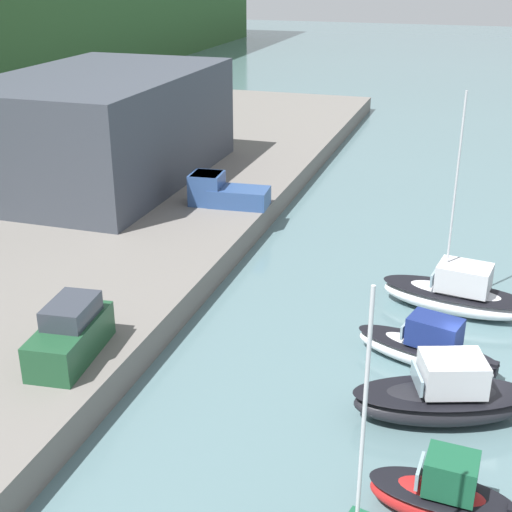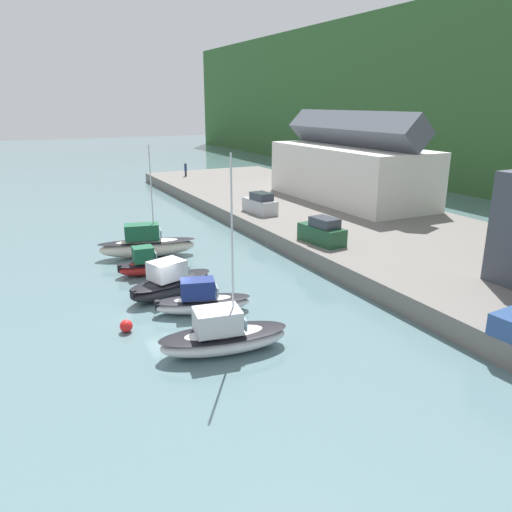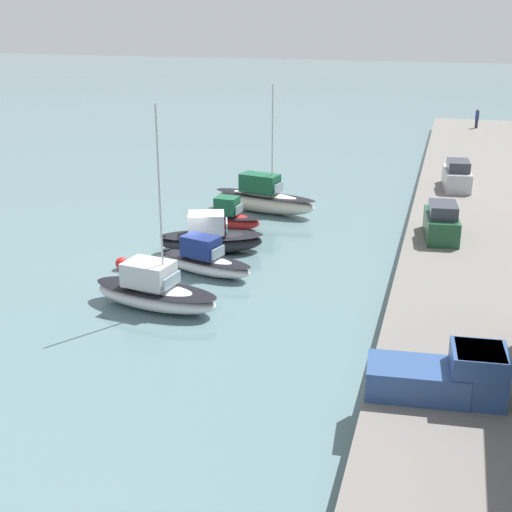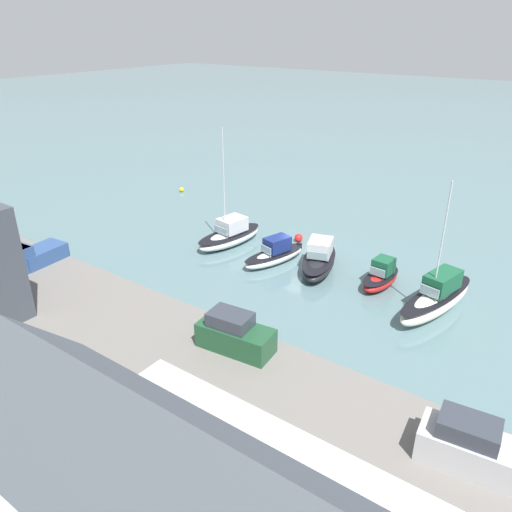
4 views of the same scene
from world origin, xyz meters
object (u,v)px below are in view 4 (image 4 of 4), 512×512
Objects in this scene: moored_boat_0 at (437,298)px; moored_boat_1 at (381,277)px; parked_car_1 at (472,447)px; mooring_buoy_0 at (299,238)px; pickup_truck_0 at (28,257)px; moored_boat_3 at (275,254)px; mooring_buoy_1 at (182,190)px; moored_boat_2 at (319,260)px; moored_boat_4 at (230,235)px; parked_car_0 at (235,334)px.

moored_boat_0 reaches higher than moored_boat_1.
mooring_buoy_0 is at bearing -139.77° from parked_car_1.
moored_boat_0 reaches higher than pickup_truck_0.
moored_boat_3 is 11.69× the size of mooring_buoy_1.
moored_boat_0 is 1.37× the size of moored_boat_2.
mooring_buoy_1 is (6.45, -22.75, -1.95)m from pickup_truck_0.
moored_boat_3 is 1.41× the size of parked_car_1.
moored_boat_4 is 14.11× the size of mooring_buoy_0.
pickup_truck_0 is (25.56, 13.40, 1.16)m from moored_boat_0.
parked_car_1 is 6.05× the size of mooring_buoy_0.
moored_boat_1 is 0.71× the size of moored_boat_3.
moored_boat_2 is at bearing 8.43° from moored_boat_1.
parked_car_0 reaches higher than moored_boat_1.
moored_boat_4 reaches higher than mooring_buoy_1.
moored_boat_1 is at bearing 165.61° from moored_boat_2.
parked_car_0 is at bearing 80.67° from moored_boat_2.
moored_boat_4 is 16.25m from mooring_buoy_1.
moored_boat_4 reaches higher than mooring_buoy_0.
pickup_truck_0 is at bearing 40.14° from moored_boat_0.
moored_boat_0 is 0.91× the size of moored_boat_4.
mooring_buoy_0 is at bearing -66.59° from moored_boat_3.
parked_car_0 is (7.15, 12.65, 1.26)m from moored_boat_0.
mooring_buoy_0 is (-11.94, -18.23, -1.85)m from pickup_truck_0.
moored_boat_0 is 4.60m from moored_boat_1.
moored_boat_0 reaches higher than moored_boat_3.
parked_car_1 is at bearing 124.37° from moored_boat_0.
moored_boat_4 is at bearing 9.84° from moored_boat_0.
moored_boat_2 is 13.77m from parked_car_0.
moored_boat_1 is 1.00× the size of parked_car_0.
parked_car_1 is 26.41m from mooring_buoy_0.
moored_boat_4 reaches higher than pickup_truck_0.
moored_boat_3 is 4.86m from mooring_buoy_0.
mooring_buoy_1 is at bearing -12.27° from moored_boat_1.
mooring_buoy_0 is at bearing 166.18° from mooring_buoy_1.
mooring_buoy_1 is at bearing -22.89° from moored_boat_4.
moored_boat_3 is (3.55, 0.84, -0.14)m from moored_boat_2.
mooring_buoy_1 is at bearing -10.64° from moored_boat_3.
moored_boat_2 is 21.61m from pickup_truck_0.
moored_boat_3 is at bearing 97.99° from mooring_buoy_0.
mooring_buoy_1 is at bearing -39.27° from moored_boat_2.
moored_boat_4 reaches higher than moored_boat_3.
moored_boat_0 is at bearing -173.89° from moored_boat_4.
mooring_buoy_0 is 18.94m from mooring_buoy_1.
moored_boat_1 is at bearing -149.95° from pickup_truck_0.
mooring_buoy_0 is (0.67, -4.80, -0.40)m from moored_boat_3.
moored_boat_4 is (18.17, -0.83, -0.17)m from moored_boat_0.
moored_boat_4 reaches higher than moored_boat_0.
parked_car_0 is (-5.79, 12.68, 1.55)m from moored_boat_3.
moored_boat_1 is at bearing -156.45° from moored_boat_3.
moored_boat_0 is 14.51m from parked_car_1.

